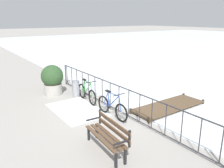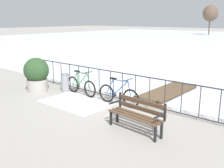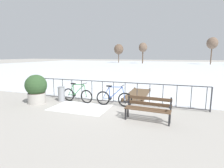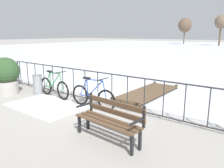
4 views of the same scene
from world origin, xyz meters
name	(u,v)px [view 3 (image 3 of 4)]	position (x,y,z in m)	size (l,w,h in m)	color
ground_plane	(108,103)	(0.00, 0.00, 0.00)	(160.00, 160.00, 0.00)	#9E9991
frozen_pond	(157,67)	(0.00, 28.40, 0.01)	(80.00, 56.00, 0.03)	silver
snow_patch	(80,108)	(-0.89, -1.20, 0.00)	(2.53, 1.63, 0.01)	white
railing_fence	(108,92)	(0.00, 0.00, 0.56)	(9.06, 0.06, 1.07)	#2D2D33
bicycle_near_railing	(114,98)	(0.45, -0.43, 0.37)	(1.71, 0.52, 0.97)	black
bicycle_second	(77,95)	(-1.48, -0.39, 0.37)	(1.71, 0.52, 0.97)	black
park_bench	(148,107)	(2.18, -1.78, 0.51)	(1.63, 0.60, 0.89)	brown
planter_with_shrub	(36,88)	(-3.24, -1.22, 0.73)	(1.02, 1.02, 1.40)	#ADA8A0
trash_bin	(61,94)	(-2.36, -0.46, 0.37)	(0.35, 0.35, 0.73)	gray
wooden_dock	(138,94)	(1.12, 1.85, 0.12)	(1.10, 3.21, 0.20)	brown
tree_far_west	(143,48)	(-4.86, 40.21, 4.24)	(2.25, 2.25, 5.54)	brown
tree_west_mid	(119,49)	(-12.18, 41.99, 3.92)	(2.69, 2.69, 5.41)	brown
tree_east_mid	(212,43)	(11.55, 40.41, 5.06)	(2.50, 2.50, 6.48)	brown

